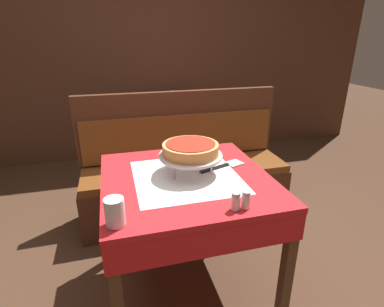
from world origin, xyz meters
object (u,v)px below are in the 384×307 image
dining_table_rear (175,112)px  salt_shaker (236,201)px  dining_table_front (186,194)px  pepper_shaker (246,200)px  pizza_pan_stand (190,156)px  booth_bench (185,180)px  pizza_server (223,166)px  deep_dish_pizza (190,149)px  condiment_caddy (174,99)px  water_glass_near (115,212)px

dining_table_rear → salt_shaker: 2.16m
dining_table_front → pepper_shaker: pepper_shaker is taller
pizza_pan_stand → pepper_shaker: (0.13, -0.40, -0.06)m
salt_shaker → pepper_shaker: (0.05, -0.00, -0.00)m
booth_bench → salt_shaker: (-0.07, -1.17, 0.48)m
dining_table_rear → pizza_server: pizza_server is taller
deep_dish_pizza → salt_shaker: size_ratio=3.70×
dining_table_rear → booth_bench: (-0.13, -0.97, -0.34)m
pizza_pan_stand → pepper_shaker: pizza_pan_stand is taller
deep_dish_pizza → salt_shaker: bearing=-77.5°
dining_table_rear → condiment_caddy: condiment_caddy is taller
dining_table_rear → deep_dish_pizza: size_ratio=2.73×
pizza_pan_stand → condiment_caddy: (0.28, 1.77, -0.05)m
pizza_server → pizza_pan_stand: bearing=-172.9°
deep_dish_pizza → salt_shaker: 0.42m
condiment_caddy → water_glass_near: bearing=-107.6°
deep_dish_pizza → pepper_shaker: bearing=-71.3°
dining_table_rear → pizza_pan_stand: size_ratio=2.38×
deep_dish_pizza → pizza_server: size_ratio=1.02×
salt_shaker → pepper_shaker: size_ratio=1.01×
booth_bench → pizza_pan_stand: (-0.16, -0.77, 0.53)m
dining_table_rear → pepper_shaker: bearing=-94.0°
dining_table_rear → pizza_pan_stand: bearing=-99.3°
condiment_caddy → pepper_shaker: bearing=-93.9°
dining_table_front → water_glass_near: bearing=-137.3°
deep_dish_pizza → water_glass_near: 0.56m
booth_bench → pizza_pan_stand: size_ratio=4.95×
booth_bench → salt_shaker: booth_bench is taller
water_glass_near → dining_table_rear: bearing=72.1°
water_glass_near → condiment_caddy: (0.68, 2.15, -0.01)m
pepper_shaker → dining_table_front: bearing=115.1°
pizza_pan_stand → deep_dish_pizza: 0.04m
pepper_shaker → salt_shaker: bearing=180.0°
dining_table_rear → booth_bench: booth_bench is taller
salt_shaker → condiment_caddy: 2.17m
dining_table_front → salt_shaker: (0.12, -0.36, 0.14)m
pepper_shaker → condiment_caddy: size_ratio=0.53×
pizza_server → deep_dish_pizza: bearing=-172.9°
booth_bench → deep_dish_pizza: 0.98m
dining_table_front → booth_bench: size_ratio=0.52×
pizza_pan_stand → dining_table_rear: bearing=80.7°
dining_table_rear → salt_shaker: bearing=-95.3°
dining_table_front → water_glass_near: (-0.37, -0.34, 0.16)m
dining_table_rear → booth_bench: 1.04m
pepper_shaker → condiment_caddy: (0.15, 2.17, 0.00)m
pizza_pan_stand → water_glass_near: size_ratio=2.98×
booth_bench → water_glass_near: booth_bench is taller
deep_dish_pizza → pepper_shaker: size_ratio=3.75×
booth_bench → pizza_server: booth_bench is taller
dining_table_front → condiment_caddy: (0.31, 1.81, 0.14)m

